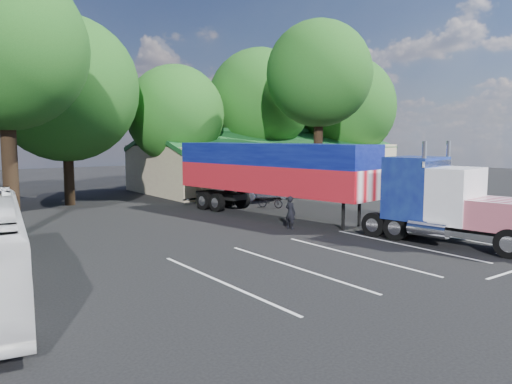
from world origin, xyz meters
TOP-DOWN VIEW (x-y plane):
  - ground at (0.00, 0.00)m, footprint 120.00×120.00m
  - event_hall at (13.74, 17.81)m, footprint 24.20×14.12m
  - tree_row_c at (-5.00, 16.20)m, footprint 10.00×10.00m
  - tree_row_d at (4.00, 17.50)m, footprint 8.00×8.00m
  - tree_row_e at (13.00, 18.00)m, footprint 9.60×9.60m
  - tree_row_f at (23.00, 16.80)m, footprint 10.40×10.40m
  - tree_near_left at (-10.50, 6.00)m, footprint 7.60×7.60m
  - tree_near_right at (11.50, 8.50)m, footprint 8.00×8.00m
  - semi_truck at (3.84, 1.11)m, footprint 6.25×22.07m
  - woman at (1.60, 0.00)m, footprint 0.50×0.69m
  - bicycle at (5.50, 6.70)m, footprint 1.38×1.85m
  - silver_sedan at (7.85, 10.50)m, footprint 4.74×2.72m

SIDE VIEW (x-z plane):
  - ground at x=0.00m, z-range 0.00..0.00m
  - bicycle at x=5.50m, z-range 0.00..0.93m
  - silver_sedan at x=7.85m, z-range 0.00..1.48m
  - woman at x=1.60m, z-range 0.00..1.73m
  - event_hall at x=13.74m, z-range -0.56..4.99m
  - semi_truck at x=3.84m, z-range 0.30..4.90m
  - tree_row_d at x=4.00m, z-range 1.28..11.88m
  - tree_row_f at x=23.00m, z-range 1.29..14.29m
  - tree_row_c at x=-5.00m, z-range 1.51..14.56m
  - tree_row_e at x=13.00m, z-range 1.64..14.54m
  - tree_near_left at x=-10.50m, z-range 2.49..15.14m
  - tree_near_right at x=11.50m, z-range 2.71..16.21m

